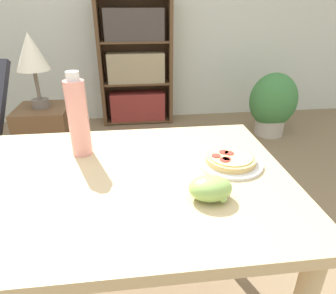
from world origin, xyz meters
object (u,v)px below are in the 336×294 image
(side_table, at_px, (49,148))
(drink_bottle, at_px, (78,117))
(pizza_on_plate, at_px, (230,160))
(table_lamp, at_px, (31,55))
(grape_bunch, at_px, (211,188))
(potted_plant_floor, at_px, (273,104))
(bookshelf, at_px, (136,66))

(side_table, bearing_deg, drink_bottle, -67.11)
(pizza_on_plate, xyz_separation_m, table_lamp, (-0.93, 1.15, 0.19))
(grape_bunch, xyz_separation_m, potted_plant_floor, (1.18, 2.04, -0.45))
(grape_bunch, xyz_separation_m, table_lamp, (-0.82, 1.33, 0.17))
(bookshelf, relative_size, table_lamp, 2.76)
(table_lamp, bearing_deg, bookshelf, 62.22)
(pizza_on_plate, height_order, bookshelf, bookshelf)
(drink_bottle, bearing_deg, potted_plant_floor, 47.42)
(side_table, relative_size, table_lamp, 1.26)
(grape_bunch, bearing_deg, bookshelf, 93.40)
(bookshelf, xyz_separation_m, side_table, (-0.66, -1.26, -0.32))
(side_table, height_order, table_lamp, table_lamp)
(side_table, bearing_deg, potted_plant_floor, 19.71)
(table_lamp, bearing_deg, grape_bunch, -58.42)
(grape_bunch, relative_size, table_lamp, 0.26)
(pizza_on_plate, xyz_separation_m, bookshelf, (-0.27, 2.40, -0.13))
(pizza_on_plate, bearing_deg, side_table, 129.18)
(drink_bottle, xyz_separation_m, side_table, (-0.42, 1.00, -0.58))
(table_lamp, relative_size, potted_plant_floor, 0.76)
(side_table, xyz_separation_m, potted_plant_floor, (2.00, 0.72, 0.03))
(drink_bottle, height_order, potted_plant_floor, drink_bottle)
(grape_bunch, relative_size, bookshelf, 0.09)
(drink_bottle, bearing_deg, grape_bunch, -39.84)
(drink_bottle, relative_size, bookshelf, 0.23)
(pizza_on_plate, bearing_deg, grape_bunch, -122.36)
(pizza_on_plate, distance_m, grape_bunch, 0.22)
(grape_bunch, bearing_deg, table_lamp, 121.58)
(grape_bunch, xyz_separation_m, drink_bottle, (-0.40, 0.33, 0.11))
(drink_bottle, xyz_separation_m, bookshelf, (0.24, 2.26, -0.26))
(bookshelf, relative_size, side_table, 2.18)
(side_table, distance_m, table_lamp, 0.64)
(grape_bunch, relative_size, side_table, 0.20)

